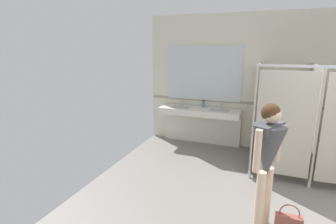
% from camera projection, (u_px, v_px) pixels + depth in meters
% --- Properties ---
extents(wall_back, '(7.80, 0.12, 2.99)m').
position_uv_depth(wall_back, '(331.00, 87.00, 5.25)').
color(wall_back, beige).
rests_on(wall_back, ground_plane).
extents(wall_back_tile_band, '(7.80, 0.01, 0.06)m').
position_uv_depth(wall_back_tile_band, '(328.00, 109.00, 5.30)').
color(wall_back_tile_band, '#9E937F').
rests_on(wall_back_tile_band, wall_back).
extents(vanity_counter, '(1.84, 0.54, 1.01)m').
position_uv_depth(vanity_counter, '(200.00, 118.00, 6.12)').
color(vanity_counter, silver).
rests_on(vanity_counter, ground_plane).
extents(mirror_panel, '(1.74, 0.02, 1.26)m').
position_uv_depth(mirror_panel, '(203.00, 73.00, 6.05)').
color(mirror_panel, silver).
rests_on(mirror_panel, wall_back).
extents(person_standing, '(0.54, 0.54, 1.64)m').
position_uv_depth(person_standing, '(268.00, 152.00, 3.15)').
color(person_standing, beige).
rests_on(person_standing, ground_plane).
extents(handbag, '(0.31, 0.10, 0.41)m').
position_uv_depth(handbag, '(288.00, 224.00, 3.22)').
color(handbag, '#934C42').
rests_on(handbag, ground_plane).
extents(soap_dispenser, '(0.07, 0.07, 0.18)m').
position_uv_depth(soap_dispenser, '(203.00, 104.00, 6.10)').
color(soap_dispenser, teal).
rests_on(soap_dispenser, vanity_counter).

